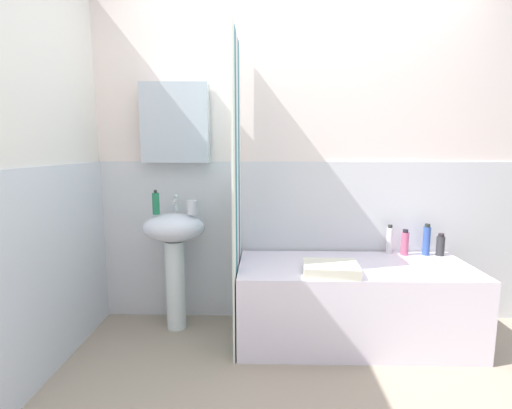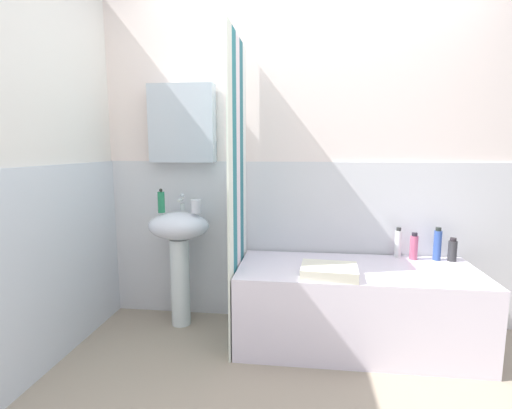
{
  "view_description": "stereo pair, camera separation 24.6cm",
  "coord_description": "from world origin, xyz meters",
  "px_view_note": "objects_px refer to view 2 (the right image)",
  "views": [
    {
      "loc": [
        -0.31,
        -1.59,
        1.3
      ],
      "look_at": [
        -0.37,
        0.85,
        0.94
      ],
      "focal_mm": 26.8,
      "sensor_mm": 36.0,
      "label": 1
    },
    {
      "loc": [
        -0.06,
        -1.57,
        1.3
      ],
      "look_at": [
        -0.37,
        0.85,
        0.94
      ],
      "focal_mm": 26.8,
      "sensor_mm": 36.0,
      "label": 2
    }
  ],
  "objects_px": {
    "lotion_bottle": "(452,250)",
    "towel_folded": "(329,271)",
    "toothbrush_cup": "(196,206)",
    "shampoo_bottle": "(437,245)",
    "bathtub": "(355,306)",
    "soap_dispenser": "(161,202)",
    "body_wash_bottle": "(414,247)",
    "conditioner_bottle": "(398,243)",
    "sink": "(179,243)"
  },
  "relations": [
    {
      "from": "toothbrush_cup",
      "to": "shampoo_bottle",
      "type": "relative_size",
      "value": 0.41
    },
    {
      "from": "toothbrush_cup",
      "to": "shampoo_bottle",
      "type": "height_order",
      "value": "toothbrush_cup"
    },
    {
      "from": "sink",
      "to": "soap_dispenser",
      "type": "xyz_separation_m",
      "value": [
        -0.11,
        -0.03,
        0.3
      ]
    },
    {
      "from": "toothbrush_cup",
      "to": "bathtub",
      "type": "relative_size",
      "value": 0.06
    },
    {
      "from": "toothbrush_cup",
      "to": "conditioner_bottle",
      "type": "height_order",
      "value": "toothbrush_cup"
    },
    {
      "from": "sink",
      "to": "shampoo_bottle",
      "type": "height_order",
      "value": "sink"
    },
    {
      "from": "sink",
      "to": "conditioner_bottle",
      "type": "bearing_deg",
      "value": 5.12
    },
    {
      "from": "soap_dispenser",
      "to": "conditioner_bottle",
      "type": "relative_size",
      "value": 0.8
    },
    {
      "from": "body_wash_bottle",
      "to": "towel_folded",
      "type": "relative_size",
      "value": 0.57
    },
    {
      "from": "toothbrush_cup",
      "to": "bathtub",
      "type": "bearing_deg",
      "value": -6.69
    },
    {
      "from": "bathtub",
      "to": "body_wash_bottle",
      "type": "distance_m",
      "value": 0.6
    },
    {
      "from": "sink",
      "to": "bathtub",
      "type": "relative_size",
      "value": 0.55
    },
    {
      "from": "shampoo_bottle",
      "to": "toothbrush_cup",
      "type": "bearing_deg",
      "value": -176.1
    },
    {
      "from": "toothbrush_cup",
      "to": "towel_folded",
      "type": "distance_m",
      "value": 1.02
    },
    {
      "from": "toothbrush_cup",
      "to": "bathtub",
      "type": "distance_m",
      "value": 1.28
    },
    {
      "from": "toothbrush_cup",
      "to": "bathtub",
      "type": "height_order",
      "value": "toothbrush_cup"
    },
    {
      "from": "sink",
      "to": "lotion_bottle",
      "type": "xyz_separation_m",
      "value": [
        1.91,
        0.09,
        -0.02
      ]
    },
    {
      "from": "soap_dispenser",
      "to": "towel_folded",
      "type": "height_order",
      "value": "soap_dispenser"
    },
    {
      "from": "bathtub",
      "to": "towel_folded",
      "type": "distance_m",
      "value": 0.4
    },
    {
      "from": "toothbrush_cup",
      "to": "body_wash_bottle",
      "type": "relative_size",
      "value": 0.5
    },
    {
      "from": "bathtub",
      "to": "shampoo_bottle",
      "type": "relative_size",
      "value": 6.67
    },
    {
      "from": "body_wash_bottle",
      "to": "soap_dispenser",
      "type": "bearing_deg",
      "value": -175.72
    },
    {
      "from": "toothbrush_cup",
      "to": "towel_folded",
      "type": "relative_size",
      "value": 0.28
    },
    {
      "from": "soap_dispenser",
      "to": "toothbrush_cup",
      "type": "bearing_deg",
      "value": 5.22
    },
    {
      "from": "soap_dispenser",
      "to": "lotion_bottle",
      "type": "xyz_separation_m",
      "value": [
        2.02,
        0.13,
        -0.32
      ]
    },
    {
      "from": "sink",
      "to": "toothbrush_cup",
      "type": "xyz_separation_m",
      "value": [
        0.14,
        -0.01,
        0.27
      ]
    },
    {
      "from": "shampoo_bottle",
      "to": "sink",
      "type": "bearing_deg",
      "value": -176.75
    },
    {
      "from": "shampoo_bottle",
      "to": "body_wash_bottle",
      "type": "xyz_separation_m",
      "value": [
        -0.16,
        -0.0,
        -0.02
      ]
    },
    {
      "from": "toothbrush_cup",
      "to": "shampoo_bottle",
      "type": "distance_m",
      "value": 1.7
    },
    {
      "from": "bathtub",
      "to": "body_wash_bottle",
      "type": "xyz_separation_m",
      "value": [
        0.42,
        0.24,
        0.35
      ]
    },
    {
      "from": "lotion_bottle",
      "to": "conditioner_bottle",
      "type": "relative_size",
      "value": 0.76
    },
    {
      "from": "bathtub",
      "to": "conditioner_bottle",
      "type": "distance_m",
      "value": 0.56
    },
    {
      "from": "body_wash_bottle",
      "to": "toothbrush_cup",
      "type": "bearing_deg",
      "value": -175.88
    },
    {
      "from": "bathtub",
      "to": "lotion_bottle",
      "type": "relative_size",
      "value": 9.44
    },
    {
      "from": "bathtub",
      "to": "lotion_bottle",
      "type": "bearing_deg",
      "value": 19.27
    },
    {
      "from": "sink",
      "to": "lotion_bottle",
      "type": "distance_m",
      "value": 1.91
    },
    {
      "from": "soap_dispenser",
      "to": "towel_folded",
      "type": "xyz_separation_m",
      "value": [
        1.16,
        -0.3,
        -0.36
      ]
    },
    {
      "from": "towel_folded",
      "to": "lotion_bottle",
      "type": "bearing_deg",
      "value": 26.29
    },
    {
      "from": "bathtub",
      "to": "shampoo_bottle",
      "type": "height_order",
      "value": "shampoo_bottle"
    },
    {
      "from": "conditioner_bottle",
      "to": "soap_dispenser",
      "type": "bearing_deg",
      "value": -174.06
    },
    {
      "from": "bathtub",
      "to": "towel_folded",
      "type": "height_order",
      "value": "towel_folded"
    },
    {
      "from": "bathtub",
      "to": "lotion_bottle",
      "type": "height_order",
      "value": "lotion_bottle"
    },
    {
      "from": "toothbrush_cup",
      "to": "towel_folded",
      "type": "height_order",
      "value": "toothbrush_cup"
    },
    {
      "from": "toothbrush_cup",
      "to": "shampoo_bottle",
      "type": "bearing_deg",
      "value": 3.9
    },
    {
      "from": "bathtub",
      "to": "shampoo_bottle",
      "type": "xyz_separation_m",
      "value": [
        0.57,
        0.24,
        0.37
      ]
    },
    {
      "from": "toothbrush_cup",
      "to": "bathtub",
      "type": "xyz_separation_m",
      "value": [
        1.11,
        -0.13,
        -0.63
      ]
    },
    {
      "from": "lotion_bottle",
      "to": "towel_folded",
      "type": "distance_m",
      "value": 0.96
    },
    {
      "from": "bathtub",
      "to": "body_wash_bottle",
      "type": "relative_size",
      "value": 8.07
    },
    {
      "from": "soap_dispenser",
      "to": "bathtub",
      "type": "height_order",
      "value": "soap_dispenser"
    },
    {
      "from": "soap_dispenser",
      "to": "shampoo_bottle",
      "type": "height_order",
      "value": "soap_dispenser"
    }
  ]
}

